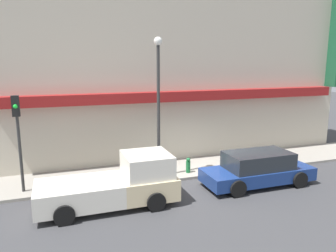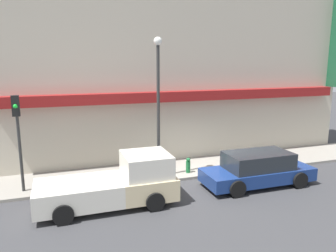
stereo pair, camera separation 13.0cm
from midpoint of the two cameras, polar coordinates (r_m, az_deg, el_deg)
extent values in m
plane|color=#38383A|center=(15.42, 6.40, -8.95)|extent=(80.00, 80.00, 0.00)
cube|color=gray|center=(16.63, 4.26, -7.16)|extent=(36.00, 2.87, 0.13)
cube|color=#BCB29E|center=(18.52, 0.80, 8.67)|extent=(19.80, 3.00, 8.95)
cube|color=maroon|center=(16.92, 2.89, 5.26)|extent=(18.22, 0.60, 0.50)
cube|color=#195133|center=(22.17, 27.10, 15.01)|extent=(0.20, 0.80, 6.85)
cube|color=beige|center=(12.80, -3.95, -10.19)|extent=(2.03, 1.99, 0.80)
cube|color=silver|center=(12.53, -4.00, -6.68)|extent=(1.72, 1.83, 0.84)
cube|color=silver|center=(12.43, -15.52, -11.26)|extent=(3.04, 1.99, 0.80)
cylinder|color=black|center=(13.81, -4.85, -9.81)|extent=(0.70, 0.22, 0.70)
cylinder|color=black|center=(12.04, -2.40, -13.05)|extent=(0.70, 0.22, 0.70)
cylinder|color=black|center=(13.45, -18.18, -10.96)|extent=(0.70, 0.22, 0.70)
cylinder|color=black|center=(11.62, -17.92, -14.56)|extent=(0.70, 0.22, 0.70)
cube|color=navy|center=(14.86, 15.05, -8.08)|extent=(4.85, 1.78, 0.55)
cube|color=#23282D|center=(14.67, 15.18, -5.76)|extent=(2.81, 1.60, 0.70)
cylinder|color=black|center=(16.43, 17.65, -6.85)|extent=(0.70, 0.22, 0.70)
cylinder|color=black|center=(15.13, 21.71, -8.69)|extent=(0.70, 0.22, 0.70)
cylinder|color=black|center=(14.88, 8.23, -8.32)|extent=(0.70, 0.22, 0.70)
cylinder|color=black|center=(13.43, 11.79, -10.64)|extent=(0.70, 0.22, 0.70)
cylinder|color=#196633|center=(15.58, 3.29, -7.12)|extent=(0.21, 0.21, 0.55)
sphere|color=#196633|center=(15.47, 3.31, -5.89)|extent=(0.20, 0.20, 0.20)
cylinder|color=#2D2D2D|center=(14.40, -1.93, 2.19)|extent=(0.14, 0.14, 5.82)
sphere|color=silver|center=(14.25, -2.02, 14.57)|extent=(0.36, 0.36, 0.36)
cylinder|color=#2D2D2D|center=(14.18, -24.68, -2.96)|extent=(0.12, 0.12, 3.90)
cube|color=black|center=(13.75, -25.26, 3.16)|extent=(0.28, 0.20, 0.80)
sphere|color=green|center=(13.63, -25.31, 3.10)|extent=(0.16, 0.16, 0.16)
camera|label=1|loc=(0.06, -90.24, -0.05)|focal=35.00mm
camera|label=2|loc=(0.06, 89.76, 0.05)|focal=35.00mm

